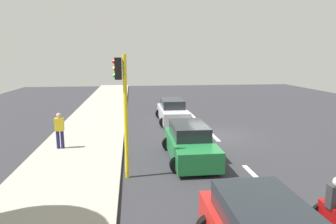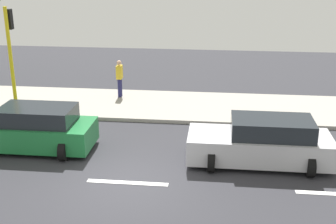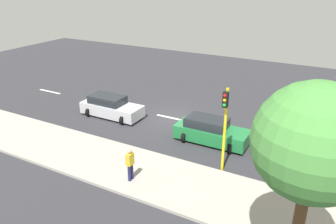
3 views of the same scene
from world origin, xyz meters
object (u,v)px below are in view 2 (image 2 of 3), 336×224
Objects in this scene: pedestrian_near_signal at (120,77)px; traffic_light_corner at (11,48)px; car_green at (31,129)px; car_silver at (262,143)px.

traffic_light_corner reaches higher than pedestrian_near_signal.
pedestrian_near_signal is at bearing -17.16° from car_green.
car_silver is (-0.29, -7.69, 0.00)m from car_green.
car_green is 0.98× the size of car_silver.
traffic_light_corner is (3.07, 9.44, 2.22)m from car_silver.
car_green is 2.60× the size of pedestrian_near_signal.
car_green is 3.96m from traffic_light_corner.
car_silver is 2.65× the size of pedestrian_near_signal.
pedestrian_near_signal is (6.13, 5.89, 0.35)m from car_silver.
pedestrian_near_signal reaches higher than car_green.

